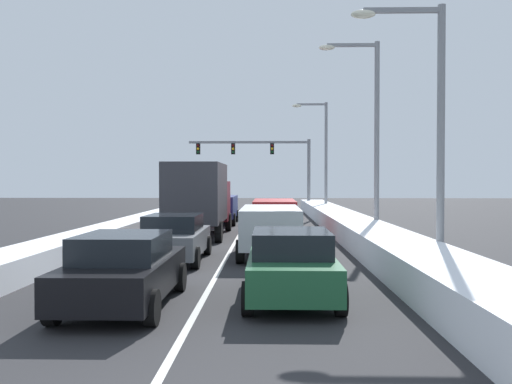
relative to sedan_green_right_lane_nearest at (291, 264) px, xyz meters
The scene contains 16 objects.
ground_plane 10.29m from the sedan_green_right_lane_nearest, 100.77° to the left, with size 120.00×120.00×0.00m, color #28282B.
lane_stripe_between_right_lane_and_center_lane 14.51m from the sedan_green_right_lane_nearest, 97.60° to the left, with size 0.14×47.10×0.01m, color silver.
snow_bank_right_shoulder 14.76m from the sedan_green_right_lane_nearest, 76.74° to the left, with size 1.96×47.10×0.88m, color white.
snow_bank_left_shoulder 16.08m from the sedan_green_right_lane_nearest, 116.68° to the left, with size 1.56×47.10×0.71m, color white.
sedan_green_right_lane_nearest is the anchor object (origin of this frame).
suv_silver_right_lane_second 6.86m from the sedan_green_right_lane_nearest, 93.61° to the left, with size 2.16×4.90×1.67m.
suv_red_right_lane_third 14.10m from the sedan_green_right_lane_nearest, 90.94° to the left, with size 2.16×4.90×1.67m.
sedan_white_right_lane_fourth 19.78m from the sedan_green_right_lane_nearest, 91.03° to the left, with size 2.00×4.50×1.51m.
sedan_black_center_lane_nearest 3.55m from the sedan_green_right_lane_nearest, 166.79° to the right, with size 2.00×4.50×1.51m.
sedan_gray_center_lane_second 6.53m from the sedan_green_right_lane_nearest, 122.63° to the left, with size 2.00×4.50×1.51m.
box_truck_center_lane_third 13.80m from the sedan_green_right_lane_nearest, 105.65° to the left, with size 2.53×7.20×3.36m.
suv_navy_center_lane_fourth 21.17m from the sedan_green_right_lane_nearest, 99.46° to the left, with size 2.16×4.90×1.67m.
traffic_light_gantry 35.98m from the sedan_green_right_lane_nearest, 91.18° to the left, with size 10.60×0.47×6.20m.
street_lamp_right_near 6.61m from the sedan_green_right_lane_nearest, 42.49° to the left, with size 2.66×0.36×7.54m.
street_lamp_right_mid 13.56m from the sedan_green_right_lane_nearest, 72.27° to the left, with size 2.66×0.36×8.68m.
street_lamp_right_far 29.86m from the sedan_green_right_lane_nearest, 83.29° to the left, with size 2.66×0.36×8.48m.
Camera 1 is at (1.44, -4.89, 2.59)m, focal length 38.41 mm.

